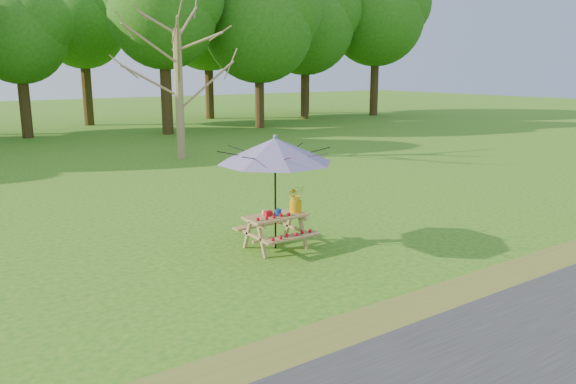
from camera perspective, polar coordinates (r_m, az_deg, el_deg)
ground at (r=10.38m, az=0.95°, el=-7.09°), size 120.00×120.00×0.00m
road at (r=7.32m, az=25.73°, el=-17.18°), size 120.00×4.00×0.01m
drygrass_strip at (r=8.44m, az=12.42°, el=-12.13°), size 120.00×1.20×0.01m
picnic_table at (r=11.03m, az=-1.27°, el=-4.12°), size 1.20×1.32×0.67m
patio_umbrella at (r=10.69m, az=-1.32°, el=4.25°), size 2.86×2.86×2.25m
produce_bins at (r=10.94m, az=-1.64°, el=-2.11°), size 0.30×0.38×0.13m
tomatoes_row at (r=10.71m, az=-1.42°, el=-2.53°), size 0.77×0.13×0.07m
flower_bucket at (r=11.13m, az=0.78°, el=-0.62°), size 0.36×0.33×0.53m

